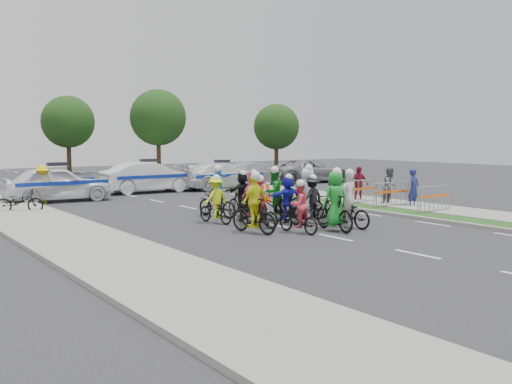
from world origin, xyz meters
TOP-DOWN VIEW (x-y plane):
  - ground at (0.00, 0.00)m, footprint 90.00×90.00m
  - curb_right at (5.10, 5.00)m, footprint 0.20×60.00m
  - grass_strip at (5.80, 5.00)m, footprint 1.20×60.00m
  - sidewalk_right at (7.60, 5.00)m, footprint 2.40×60.00m
  - sidewalk_left at (-6.50, 5.00)m, footprint 3.00×60.00m
  - rider_0 at (1.65, 1.19)m, footprint 0.80×1.96m
  - rider_1 at (0.82, 0.90)m, footprint 0.92×2.00m
  - rider_2 at (-0.37, 1.28)m, footprint 0.75×1.70m
  - rider_3 at (-1.51, 2.07)m, footprint 1.04×1.91m
  - rider_4 at (1.37, 2.64)m, footprint 1.01×1.74m
  - rider_5 at (0.60, 3.03)m, footprint 1.41×1.68m
  - rider_6 at (-0.68, 2.95)m, footprint 0.91×1.80m
  - rider_7 at (1.99, 3.60)m, footprint 0.84×1.90m
  - rider_8 at (0.79, 4.08)m, footprint 1.04×2.01m
  - rider_9 at (-0.10, 4.17)m, footprint 0.85×1.60m
  - rider_10 at (-1.38, 4.55)m, footprint 1.01×1.74m
  - rider_11 at (0.39, 5.48)m, footprint 1.41×1.68m
  - rider_12 at (-0.56, 5.77)m, footprint 1.05×2.02m
  - rider_13 at (1.56, 6.45)m, footprint 0.73×1.64m
  - police_car_0 at (-3.77, 14.55)m, footprint 5.03×2.38m
  - police_car_1 at (1.53, 16.05)m, footprint 5.11×2.00m
  - police_car_2 at (5.84, 15.46)m, footprint 5.32×2.26m
  - civilian_sedan at (8.89, 16.53)m, footprint 5.22×2.69m
  - civilian_suv at (13.21, 16.16)m, footprint 5.85×3.75m
  - spectator_0 at (7.54, 3.20)m, footprint 0.65×0.46m
  - spectator_1 at (7.40, 4.33)m, footprint 0.87×0.71m
  - spectator_2 at (7.29, 6.12)m, footprint 1.05×0.73m
  - marshal_hiviz at (-4.57, 14.08)m, footprint 1.28×1.05m
  - barrier_0 at (6.70, 1.54)m, footprint 2.01×0.52m
  - barrier_1 at (6.70, 3.67)m, footprint 2.04×0.71m
  - barrier_2 at (6.70, 5.31)m, footprint 2.03×0.64m
  - cone_0 at (4.03, 8.68)m, footprint 0.40×0.40m
  - cone_1 at (7.01, 12.66)m, footprint 0.40×0.40m
  - parked_bike at (-6.24, 11.28)m, footprint 1.88×1.34m
  - tree_1 at (9.00, 30.00)m, footprint 4.55×4.55m
  - tree_2 at (18.00, 26.00)m, footprint 3.85×3.85m
  - tree_4 at (3.00, 34.00)m, footprint 4.20×4.20m

SIDE VIEW (x-z plane):
  - ground at x=0.00m, z-range 0.00..0.00m
  - grass_strip at x=5.80m, z-range 0.00..0.11m
  - curb_right at x=5.10m, z-range 0.00..0.12m
  - sidewalk_right at x=7.60m, z-range 0.00..0.13m
  - sidewalk_left at x=-6.50m, z-range 0.00..0.13m
  - cone_0 at x=4.03m, z-range -0.01..0.69m
  - cone_1 at x=7.01m, z-range -0.01..0.69m
  - parked_bike at x=-6.24m, z-range 0.00..0.94m
  - barrier_0 at x=6.70m, z-range 0.00..1.12m
  - barrier_1 at x=6.70m, z-range 0.00..1.12m
  - barrier_2 at x=6.70m, z-range 0.00..1.12m
  - rider_6 at x=-0.68m, z-range -0.29..1.46m
  - rider_2 at x=-0.37m, z-range -0.21..1.47m
  - rider_0 at x=1.65m, z-range -0.33..1.62m
  - rider_12 at x=-0.56m, z-range -0.34..1.63m
  - rider_9 at x=-0.10m, z-range -0.19..1.48m
  - rider_13 at x=1.56m, z-range -0.18..1.52m
  - rider_10 at x=-1.38m, z-range -0.18..1.52m
  - rider_4 at x=1.37m, z-range -0.18..1.52m
  - rider_8 at x=0.79m, z-range -0.25..1.69m
  - civilian_sedan at x=8.89m, z-range 0.00..1.45m
  - rider_5 at x=0.60m, z-range -0.13..1.61m
  - rider_11 at x=0.39m, z-range -0.13..1.62m
  - rider_3 at x=-1.51m, z-range -0.23..1.72m
  - civilian_suv at x=13.21m, z-range 0.00..1.50m
  - police_car_2 at x=5.84m, z-range 0.00..1.53m
  - rider_7 at x=1.99m, z-range -0.23..1.76m
  - rider_1 at x=0.82m, z-range -0.23..1.81m
  - police_car_1 at x=1.53m, z-range 0.00..1.66m
  - spectator_2 at x=7.29m, z-range 0.00..1.66m
  - police_car_0 at x=-3.77m, z-range 0.00..1.66m
  - spectator_0 at x=7.54m, z-range 0.00..1.67m
  - spectator_1 at x=7.40m, z-range 0.00..1.70m
  - marshal_hiviz at x=-4.57m, z-range 0.00..1.73m
  - tree_2 at x=18.00m, z-range 0.95..6.72m
  - tree_4 at x=3.00m, z-range 1.04..7.34m
  - tree_1 at x=9.00m, z-range 1.12..7.95m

